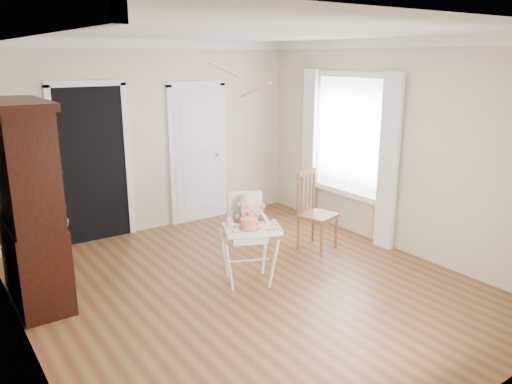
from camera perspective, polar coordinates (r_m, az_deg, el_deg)
floor at (r=5.63m, az=-0.50°, el=-10.88°), size 5.00×5.00×0.00m
ceiling at (r=5.06m, az=-0.58°, el=17.77°), size 5.00×5.00×0.00m
wall_back at (r=7.34m, az=-11.63°, el=6.10°), size 4.50×0.00×4.50m
wall_left at (r=4.37m, az=-25.76°, el=-1.26°), size 0.00×5.00×5.00m
wall_right at (r=6.68m, az=15.70°, el=4.96°), size 0.00×5.00×5.00m
crown_molding at (r=5.05m, az=-0.57°, el=17.09°), size 4.50×5.00×0.12m
doorway at (r=7.07m, az=-18.18°, el=3.32°), size 1.06×0.05×2.22m
closet_door at (r=7.68m, az=-6.62°, el=4.23°), size 0.96×0.09×2.13m
window_right at (r=7.17m, az=10.39°, el=5.43°), size 0.13×1.84×2.30m
high_chair at (r=5.51m, az=-0.93°, el=-4.19°), size 0.83×0.91×1.04m
baby at (r=5.49m, az=-0.97°, el=-2.74°), size 0.27×0.29×0.43m
cake at (r=5.25m, az=-0.76°, el=-3.61°), size 0.24×0.24×0.11m
sippy_cup at (r=5.31m, az=-3.13°, el=-3.12°), size 0.08×0.08×0.19m
china_cabinet at (r=5.49m, az=-24.54°, el=-1.33°), size 0.55×1.23×2.08m
dining_chair at (r=6.60m, az=6.82°, el=-2.42°), size 0.53×0.53×1.04m
streamer at (r=4.96m, az=-3.84°, el=13.89°), size 0.08×0.49×0.15m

